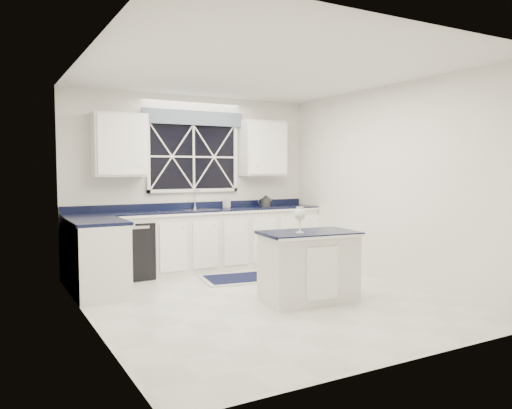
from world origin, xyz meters
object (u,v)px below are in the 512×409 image
island (309,266)px  wine_glass (300,215)px  dishwasher (129,250)px  soap_bottle (227,201)px  kettle (266,201)px  faucet (195,199)px

island → wine_glass: bearing=-157.5°
dishwasher → island: bearing=-56.3°
island → soap_bottle: soap_bottle is taller
soap_bottle → island: bearing=-93.1°
kettle → wine_glass: kettle is taller
island → soap_bottle: size_ratio=5.78×
kettle → island: bearing=-103.7°
faucet → kettle: (1.21, -0.10, -0.07)m
faucet → soap_bottle: bearing=2.7°
dishwasher → soap_bottle: bearing=7.6°
soap_bottle → kettle: bearing=-10.7°
faucet → island: bearing=-80.4°
faucet → wine_glass: (0.26, -2.52, -0.06)m
faucet → kettle: faucet is taller
dishwasher → kettle: 2.39m
dishwasher → island: 2.74m
dishwasher → faucet: faucet is taller
faucet → island: faucet is taller
faucet → soap_bottle: (0.55, 0.03, -0.06)m
island → kettle: 2.58m
faucet → wine_glass: 2.53m
island → soap_bottle: 2.58m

